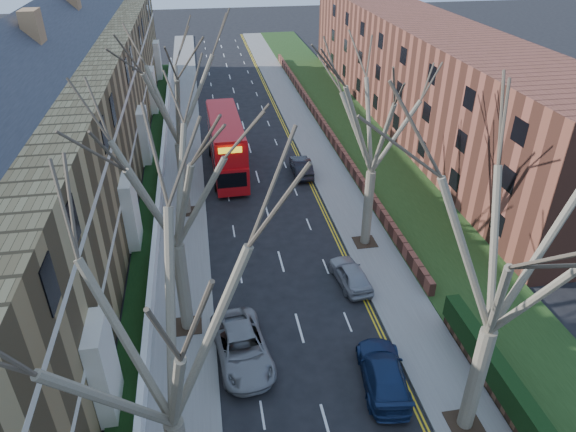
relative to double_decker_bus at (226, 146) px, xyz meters
name	(u,v)px	position (x,y,z in m)	size (l,w,h in m)	color
pavement_left	(183,152)	(-3.71, 4.39, -2.14)	(3.00, 102.00, 0.12)	slate
pavement_right	(313,143)	(8.29, 4.39, -2.14)	(3.00, 102.00, 0.12)	slate
terrace_left	(62,133)	(-11.36, -3.61, 3.33)	(9.70, 78.00, 13.60)	olive
flats_right	(420,73)	(19.75, 8.39, 2.78)	(13.97, 54.00, 10.00)	brown
front_wall_left	(160,189)	(-5.36, -3.61, -1.58)	(0.30, 78.00, 1.00)	white
grass_verge_right	(360,139)	(12.79, 4.39, -2.05)	(6.00, 102.00, 0.06)	#1D3613
tree_left_mid	(155,317)	(-3.41, -28.61, 7.35)	(10.50, 10.50, 14.71)	brown
tree_left_far	(167,167)	(-3.41, -18.61, 7.04)	(10.15, 10.15, 14.22)	brown
tree_left_dist	(172,81)	(-3.41, -6.61, 7.36)	(10.50, 10.50, 14.71)	brown
tree_right_mid	(515,235)	(7.99, -26.61, 7.35)	(10.50, 10.50, 14.71)	brown
tree_right_far	(377,107)	(7.99, -12.61, 7.04)	(10.15, 10.15, 14.22)	brown
double_decker_bus	(226,146)	(0.00, 0.00, 0.00)	(2.89, 10.74, 4.48)	#B50C11
car_left_far	(242,347)	(-0.83, -21.22, -1.47)	(2.42, 5.24, 1.46)	gray
car_right_near	(383,373)	(5.32, -23.85, -1.51)	(1.94, 4.77, 1.38)	navy
car_right_mid	(351,274)	(5.90, -16.45, -1.54)	(1.55, 3.86, 1.31)	#96979E
car_right_far	(301,166)	(5.91, -1.73, -1.52)	(1.45, 4.15, 1.37)	black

